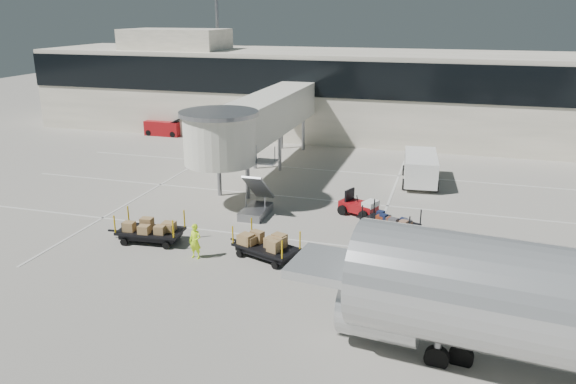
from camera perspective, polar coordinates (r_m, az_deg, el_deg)
name	(u,v)px	position (r m, az deg, el deg)	size (l,w,h in m)	color
ground	(249,251)	(29.07, -4.02, -5.97)	(140.00, 140.00, 0.00)	#B9B3A5
lane_markings	(288,195)	(37.53, -0.03, -0.29)	(40.00, 30.00, 0.02)	silver
terminal	(351,92)	(56.17, 6.37, 10.02)	(64.00, 12.11, 15.20)	white
jet_bridge	(255,121)	(40.16, -3.38, 7.19)	(5.70, 20.40, 6.03)	silver
baggage_tug	(359,207)	(33.99, 7.25, -1.47)	(2.51, 2.13, 1.49)	maroon
suitcase_cart	(391,223)	(31.64, 10.39, -3.13)	(3.75, 2.51, 1.46)	black
box_cart_near	(264,245)	(28.11, -2.48, -5.39)	(4.02, 2.63, 1.56)	black
box_cart_far	(149,231)	(30.69, -13.95, -3.90)	(4.23, 1.97, 1.64)	black
ground_worker	(195,241)	(28.22, -9.41, -4.96)	(0.65, 0.43, 1.79)	#C1F619
minivan	(420,166)	(41.06, 13.30, 2.61)	(2.80, 5.61, 2.06)	white
belt_loader	(164,128)	(57.00, -12.49, 6.36)	(3.86, 1.58, 1.86)	maroon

